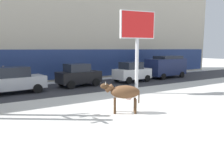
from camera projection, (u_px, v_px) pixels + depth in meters
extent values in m
plane|color=silver|center=(137.00, 107.00, 12.02)|extent=(120.00, 120.00, 0.00)
cube|color=#333338|center=(76.00, 87.00, 18.35)|extent=(60.00, 5.60, 0.01)
cube|color=#BCB29E|center=(46.00, 15.00, 23.23)|extent=(44.00, 6.00, 13.00)
cube|color=navy|center=(58.00, 65.00, 21.46)|extent=(43.12, 0.10, 2.80)
ellipsoid|color=brown|center=(125.00, 92.00, 10.89)|extent=(1.50, 1.28, 0.64)
cylinder|color=#472D19|center=(115.00, 107.00, 10.81)|extent=(0.12, 0.12, 0.70)
cylinder|color=#472D19|center=(115.00, 105.00, 11.19)|extent=(0.12, 0.12, 0.70)
cylinder|color=#472D19|center=(135.00, 107.00, 10.79)|extent=(0.12, 0.12, 0.70)
cylinder|color=#472D19|center=(135.00, 105.00, 11.18)|extent=(0.12, 0.12, 0.70)
cylinder|color=brown|center=(109.00, 88.00, 10.87)|extent=(0.54, 0.48, 0.44)
ellipsoid|color=#472D19|center=(105.00, 86.00, 10.86)|extent=(0.50, 0.45, 0.28)
cone|color=beige|center=(106.00, 83.00, 10.73)|extent=(0.11, 0.13, 0.15)
cone|color=beige|center=(106.00, 82.00, 10.95)|extent=(0.11, 0.13, 0.15)
cylinder|color=#472D19|center=(139.00, 97.00, 10.92)|extent=(0.06, 0.06, 0.60)
ellipsoid|color=beige|center=(129.00, 98.00, 10.94)|extent=(0.37, 0.36, 0.20)
cylinder|color=silver|center=(137.00, 66.00, 15.69)|extent=(0.24, 0.24, 3.80)
cube|color=silver|center=(137.00, 25.00, 15.27)|extent=(2.51, 0.69, 1.82)
cube|color=red|center=(138.00, 25.00, 15.24)|extent=(2.38, 0.63, 1.70)
cube|color=#B7BABF|center=(13.00, 83.00, 15.72)|extent=(4.30, 2.03, 0.84)
cube|color=#1E232D|center=(13.00, 72.00, 15.61)|extent=(2.09, 1.67, 0.68)
cylinder|color=black|center=(30.00, 85.00, 17.29)|extent=(0.65, 0.26, 0.64)
cylinder|color=black|center=(38.00, 89.00, 15.90)|extent=(0.65, 0.26, 0.64)
cube|color=black|center=(79.00, 77.00, 18.79)|extent=(3.60, 1.92, 0.90)
cube|color=#1E232D|center=(77.00, 68.00, 18.58)|extent=(1.89, 1.61, 0.64)
cylinder|color=black|center=(86.00, 80.00, 20.20)|extent=(0.65, 0.26, 0.64)
cylinder|color=black|center=(96.00, 82.00, 18.86)|extent=(0.65, 0.26, 0.64)
cylinder|color=black|center=(62.00, 82.00, 18.85)|extent=(0.65, 0.26, 0.64)
cylinder|color=black|center=(71.00, 85.00, 17.51)|extent=(0.65, 0.26, 0.64)
cube|color=white|center=(132.00, 74.00, 21.24)|extent=(3.60, 1.92, 0.90)
cube|color=#1E232D|center=(131.00, 65.00, 21.04)|extent=(1.89, 1.61, 0.64)
cylinder|color=black|center=(135.00, 77.00, 22.66)|extent=(0.65, 0.26, 0.64)
cylinder|color=black|center=(147.00, 78.00, 21.32)|extent=(0.65, 0.26, 0.64)
cylinder|color=black|center=(117.00, 78.00, 21.31)|extent=(0.65, 0.26, 0.64)
cylinder|color=black|center=(129.00, 80.00, 19.97)|extent=(0.65, 0.26, 0.64)
cube|color=#19234C|center=(166.00, 67.00, 24.28)|extent=(4.71, 2.19, 1.70)
cube|color=#1E232D|center=(168.00, 57.00, 24.30)|extent=(3.10, 1.86, 0.30)
cylinder|color=black|center=(168.00, 73.00, 26.05)|extent=(0.65, 0.26, 0.64)
cylinder|color=black|center=(182.00, 75.00, 24.55)|extent=(0.65, 0.26, 0.64)
cylinder|color=black|center=(149.00, 75.00, 24.27)|extent=(0.65, 0.26, 0.64)
cylinder|color=black|center=(163.00, 77.00, 22.77)|extent=(0.65, 0.26, 0.64)
cylinder|color=#282833|center=(4.00, 82.00, 18.10)|extent=(0.24, 0.24, 0.88)
cube|color=#386B42|center=(4.00, 73.00, 17.98)|extent=(0.36, 0.22, 0.64)
sphere|color=beige|center=(3.00, 67.00, 17.92)|extent=(0.20, 0.20, 0.20)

